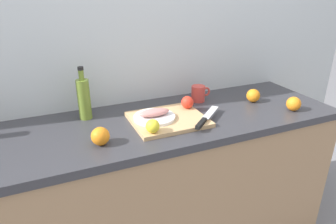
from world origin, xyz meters
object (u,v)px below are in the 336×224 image
at_px(coffee_mug_0, 199,93).
at_px(orange_0, 253,96).
at_px(cutting_board, 168,119).
at_px(olive_oil_bottle, 84,98).
at_px(fish_fillet, 154,112).
at_px(white_plate, 154,117).
at_px(chef_knife, 205,119).
at_px(lemon_0, 153,126).

bearing_deg(coffee_mug_0, orange_0, -26.05).
height_order(cutting_board, coffee_mug_0, coffee_mug_0).
bearing_deg(olive_oil_bottle, cutting_board, -28.41).
bearing_deg(fish_fillet, white_plate, 0.00).
distance_m(chef_knife, olive_oil_bottle, 0.61).
xyz_separation_m(lemon_0, orange_0, (0.69, 0.18, -0.01)).
height_order(chef_knife, lemon_0, lemon_0).
distance_m(white_plate, chef_knife, 0.25).
distance_m(fish_fillet, coffee_mug_0, 0.39).
bearing_deg(olive_oil_bottle, lemon_0, -53.28).
height_order(cutting_board, orange_0, orange_0).
height_order(cutting_board, olive_oil_bottle, olive_oil_bottle).
bearing_deg(cutting_board, coffee_mug_0, 34.46).
xyz_separation_m(white_plate, coffee_mug_0, (0.35, 0.18, 0.02)).
relative_size(lemon_0, coffee_mug_0, 0.53).
bearing_deg(orange_0, fish_fillet, -176.70).
xyz_separation_m(lemon_0, olive_oil_bottle, (-0.24, 0.33, 0.06)).
distance_m(chef_knife, orange_0, 0.45).
relative_size(white_plate, lemon_0, 3.24).
height_order(cutting_board, lemon_0, lemon_0).
distance_m(cutting_board, lemon_0, 0.18).
height_order(white_plate, orange_0, orange_0).
xyz_separation_m(cutting_board, chef_knife, (0.15, -0.11, 0.02)).
xyz_separation_m(cutting_board, orange_0, (0.56, 0.05, 0.03)).
bearing_deg(lemon_0, chef_knife, 3.52).
bearing_deg(coffee_mug_0, white_plate, -153.05).
bearing_deg(lemon_0, fish_fillet, 66.28).
relative_size(chef_knife, olive_oil_bottle, 0.87).
distance_m(cutting_board, white_plate, 0.07).
height_order(fish_fillet, orange_0, orange_0).
relative_size(olive_oil_bottle, orange_0, 3.49).
xyz_separation_m(fish_fillet, lemon_0, (-0.06, -0.14, -0.00)).
height_order(cutting_board, chef_knife, chef_knife).
relative_size(fish_fillet, chef_knife, 0.66).
bearing_deg(cutting_board, olive_oil_bottle, 151.59).
bearing_deg(coffee_mug_0, cutting_board, -145.54).
relative_size(coffee_mug_0, orange_0, 1.55).
relative_size(white_plate, orange_0, 2.67).
bearing_deg(orange_0, lemon_0, -165.70).
relative_size(cutting_board, coffee_mug_0, 3.04).
relative_size(cutting_board, lemon_0, 5.71).
xyz_separation_m(white_plate, fish_fillet, (0.00, 0.00, 0.03)).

